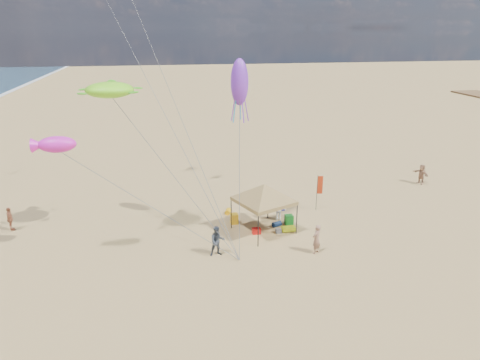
{
  "coord_description": "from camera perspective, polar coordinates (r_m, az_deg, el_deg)",
  "views": [
    {
      "loc": [
        -4.43,
        -20.86,
        12.57
      ],
      "look_at": [
        0.0,
        3.0,
        4.0
      ],
      "focal_mm": 32.32,
      "sensor_mm": 36.0,
      "label": 1
    }
  ],
  "objects": [
    {
      "name": "person_far_c",
      "position": [
        39.71,
        22.82,
        0.74
      ],
      "size": [
        0.92,
        1.68,
        1.73
      ],
      "primitive_type": "imported",
      "rotation": [
        0.0,
        0.0,
        4.98
      ],
      "color": "#AB7C5B",
      "rests_on": "ground"
    },
    {
      "name": "turtle_kite",
      "position": [
        25.85,
        -16.84,
        11.31
      ],
      "size": [
        3.3,
        3.0,
        0.9
      ],
      "primitive_type": "ellipsoid",
      "rotation": [
        0.0,
        0.0,
        0.37
      ],
      "color": "#85FE20",
      "rests_on": "ground"
    },
    {
      "name": "person_near_b",
      "position": [
        25.26,
        -3.01,
        -8.05
      ],
      "size": [
        0.95,
        0.77,
        1.83
      ],
      "primitive_type": "imported",
      "rotation": [
        0.0,
        0.0,
        0.09
      ],
      "color": "#333B46",
      "rests_on": "ground"
    },
    {
      "name": "canopy_tent",
      "position": [
        27.28,
        3.2,
        -0.8
      ],
      "size": [
        5.64,
        5.64,
        3.78
      ],
      "color": "black",
      "rests_on": "ground"
    },
    {
      "name": "squid_kite",
      "position": [
        26.4,
        -0.07,
        12.78
      ],
      "size": [
        1.42,
        1.42,
        2.79
      ],
      "primitive_type": "ellipsoid",
      "rotation": [
        0.0,
        0.0,
        -0.43
      ],
      "color": "#8632DB",
      "rests_on": "ground"
    },
    {
      "name": "feather_flag",
      "position": [
        31.48,
        10.42,
        -0.9
      ],
      "size": [
        0.41,
        0.08,
        2.67
      ],
      "color": "black",
      "rests_on": "ground"
    },
    {
      "name": "beach_cart",
      "position": [
        28.51,
        6.41,
        -6.4
      ],
      "size": [
        0.9,
        0.5,
        0.24
      ],
      "primitive_type": "cube",
      "color": "#B6C315",
      "rests_on": "ground"
    },
    {
      "name": "crate_grey",
      "position": [
        28.29,
        5.11,
        -6.7
      ],
      "size": [
        0.34,
        0.3,
        0.28
      ],
      "primitive_type": "cube",
      "color": "slate",
      "rests_on": "ground"
    },
    {
      "name": "chair_yellow",
      "position": [
        29.39,
        -0.78,
        -5.12
      ],
      "size": [
        0.5,
        0.5,
        0.7
      ],
      "primitive_type": "cube",
      "color": "gold",
      "rests_on": "ground"
    },
    {
      "name": "person_near_a",
      "position": [
        25.87,
        10.06,
        -7.68
      ],
      "size": [
        0.79,
        0.75,
        1.81
      ],
      "primitive_type": "imported",
      "rotation": [
        0.0,
        0.0,
        3.8
      ],
      "color": "#A0735B",
      "rests_on": "ground"
    },
    {
      "name": "cooler_blue",
      "position": [
        31.72,
        5.4,
        -3.61
      ],
      "size": [
        0.54,
        0.38,
        0.38
      ],
      "primitive_type": "cube",
      "color": "#121B94",
      "rests_on": "ground"
    },
    {
      "name": "person_near_c",
      "position": [
        29.84,
        5.08,
        -3.59
      ],
      "size": [
        1.28,
        0.85,
        1.86
      ],
      "primitive_type": "imported",
      "rotation": [
        0.0,
        0.0,
        3.28
      ],
      "color": "white",
      "rests_on": "ground"
    },
    {
      "name": "cooler_red",
      "position": [
        28.07,
        2.17,
        -6.74
      ],
      "size": [
        0.54,
        0.38,
        0.38
      ],
      "primitive_type": "cube",
      "color": "red",
      "rests_on": "ground"
    },
    {
      "name": "person_far_a",
      "position": [
        31.97,
        -28.09,
        -4.57
      ],
      "size": [
        0.7,
        1.03,
        1.62
      ],
      "primitive_type": "imported",
      "rotation": [
        0.0,
        0.0,
        1.93
      ],
      "color": "#A66140",
      "rests_on": "ground"
    },
    {
      "name": "fish_kite",
      "position": [
        24.68,
        -23.0,
        4.35
      ],
      "size": [
        2.0,
        1.05,
        0.87
      ],
      "primitive_type": "ellipsoid",
      "rotation": [
        0.0,
        0.0,
        0.03
      ],
      "color": "#ED21CC",
      "rests_on": "ground"
    },
    {
      "name": "bag_orange",
      "position": [
        30.92,
        -1.6,
        -4.18
      ],
      "size": [
        0.54,
        0.69,
        0.36
      ],
      "primitive_type": "cylinder",
      "rotation": [
        0.0,
        1.57,
        1.22
      ],
      "color": "#F4AD0D",
      "rests_on": "ground"
    },
    {
      "name": "ground",
      "position": [
        24.76,
        1.29,
        -11.07
      ],
      "size": [
        280.0,
        280.0,
        0.0
      ],
      "primitive_type": "plane",
      "color": "tan",
      "rests_on": "ground"
    },
    {
      "name": "bag_navy",
      "position": [
        29.1,
        4.88,
        -5.83
      ],
      "size": [
        0.69,
        0.54,
        0.36
      ],
      "primitive_type": "cylinder",
      "rotation": [
        0.0,
        1.57,
        0.35
      ],
      "color": "#0E203F",
      "rests_on": "ground"
    },
    {
      "name": "chair_green",
      "position": [
        29.38,
        6.49,
        -5.26
      ],
      "size": [
        0.5,
        0.5,
        0.7
      ],
      "primitive_type": "cube",
      "color": "#15771F",
      "rests_on": "ground"
    }
  ]
}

